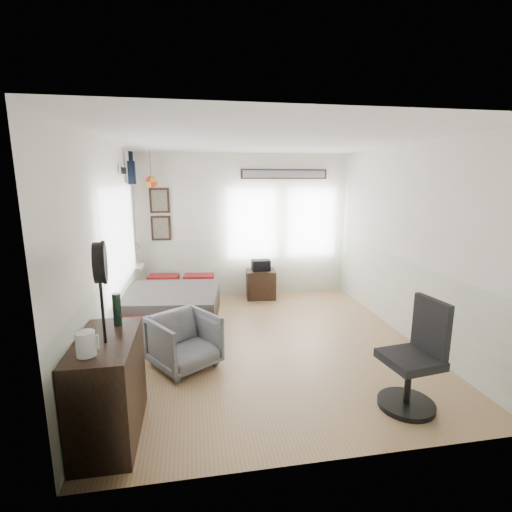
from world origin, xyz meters
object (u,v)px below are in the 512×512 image
Objects in this scene: armchair at (184,341)px; bed at (174,306)px; nightstand at (261,284)px; task_chair at (415,364)px; dresser at (109,388)px.

bed is at bearing 63.69° from armchair.
nightstand is 0.49× the size of task_chair.
armchair is 2.83m from nightstand.
nightstand is (1.56, 1.07, -0.02)m from bed.
nightstand is at bearing 41.62° from bed.
armchair is (0.62, 1.13, -0.13)m from dresser.
dresser reaches higher than armchair.
bed is 3.73× the size of nightstand.
task_chair reaches higher than armchair.
task_chair is (0.86, -3.66, 0.18)m from nightstand.
task_chair is at bearing -1.34° from dresser.
bed is at bearing 80.14° from dresser.
bed is at bearing 125.32° from task_chair.
armchair is at bearing -114.54° from nightstand.
task_chair is at bearing -39.69° from bed.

